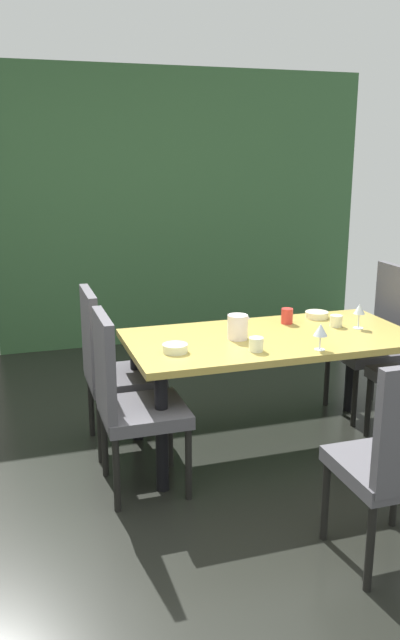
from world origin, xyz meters
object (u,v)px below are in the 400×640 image
chair_left_far (110,364)px  cup_left (336,321)px  chair_right_far (379,335)px  pitcher_near_shelf (238,327)px  wine_glass_north (359,310)px  serving_bowl_right (175,348)px  cup_corner (287,316)px  wine_glass_rear (321,331)px  dining_table (271,349)px  chair_left_near (128,397)px  serving_bowl_front (317,315)px  cup_center (256,344)px

chair_left_far → cup_left: chair_left_far is taller
chair_right_far → pitcher_near_shelf: chair_right_far is taller
wine_glass_north → pitcher_near_shelf: wine_glass_north is taller
serving_bowl_right → wine_glass_north: bearing=5.6°
cup_corner → wine_glass_north: bearing=-32.5°
wine_glass_rear → dining_table: bearing=113.7°
chair_right_far → chair_left_near: bearing=106.3°
chair_left_near → chair_left_far: (-0.00, 0.55, 0.00)m
chair_left_near → wine_glass_north: size_ratio=6.32×
chair_right_far → wine_glass_rear: chair_right_far is taller
dining_table → serving_bowl_right: 0.66m
wine_glass_north → serving_bowl_front: 0.35m
serving_bowl_front → pitcher_near_shelf: 0.74m
chair_right_far → chair_left_far: size_ratio=1.03×
cup_center → chair_left_near: bearing=-178.1°
cup_corner → cup_center: bearing=-130.8°
chair_left_far → dining_table: bearing=73.7°
chair_left_far → cup_corner: bearing=87.7°
serving_bowl_front → cup_corner: size_ratio=1.56×
wine_glass_rear → wine_glass_north: wine_glass_north is taller
wine_glass_rear → chair_right_far: bearing=37.6°
chair_right_far → chair_left_near: chair_right_far is taller
dining_table → serving_bowl_right: (-0.64, -0.13, 0.11)m
wine_glass_north → pitcher_near_shelf: size_ratio=1.07×
chair_right_far → serving_bowl_right: size_ratio=7.39×
chair_left_near → wine_glass_north: (1.52, 0.26, 0.29)m
cup_left → dining_table: bearing=-171.8°
cup_left → pitcher_near_shelf: bearing=-174.5°
chair_left_far → serving_bowl_front: size_ratio=6.53×
serving_bowl_front → cup_center: size_ratio=1.88×
dining_table → cup_left: bearing=8.2°
cup_corner → cup_left: cup_corner is taller
chair_right_far → pitcher_near_shelf: size_ratio=7.08×
chair_left_near → cup_corner: bearing=113.6°
chair_left_far → cup_left: 1.44m
chair_left_far → cup_left: size_ratio=12.75×
wine_glass_rear → cup_left: bearing=50.8°
dining_table → chair_right_far: bearing=16.2°
cup_corner → cup_center: 0.63m
dining_table → cup_left: (0.48, 0.07, 0.12)m
chair_left_far → serving_bowl_right: (0.30, -0.41, 0.19)m
serving_bowl_right → pitcher_near_shelf: pitcher_near_shelf is taller
chair_right_far → pitcher_near_shelf: (-1.15, -0.27, 0.23)m
wine_glass_rear → serving_bowl_front: size_ratio=0.98×
dining_table → chair_left_near: bearing=-163.7°
cup_center → wine_glass_north: bearing=16.6°
dining_table → chair_right_far: (0.94, 0.27, -0.07)m
chair_right_far → cup_corner: size_ratio=10.53×
chair_left_near → chair_left_far: 0.55m
chair_left_near → chair_left_far: size_ratio=0.99×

